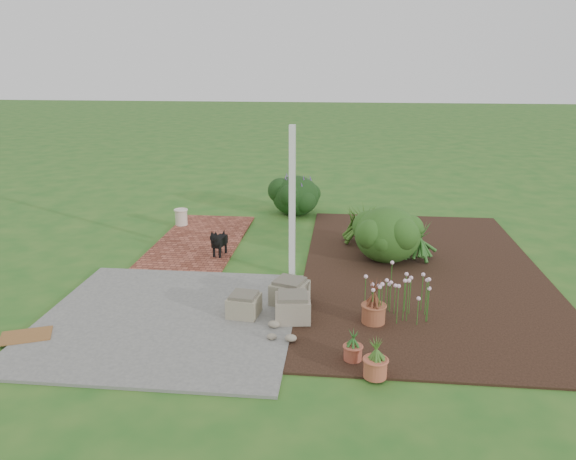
# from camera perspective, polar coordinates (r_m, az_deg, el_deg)

# --- Properties ---
(ground) EXTENTS (80.00, 80.00, 0.00)m
(ground) POSITION_cam_1_polar(r_m,az_deg,el_deg) (9.38, -1.48, -4.77)
(ground) COLOR #225C1D
(ground) RESTS_ON ground
(concrete_patio) EXTENTS (3.50, 3.50, 0.04)m
(concrete_patio) POSITION_cam_1_polar(r_m,az_deg,el_deg) (8.07, -12.07, -8.76)
(concrete_patio) COLOR #5F5F5C
(concrete_patio) RESTS_ON ground
(brick_path) EXTENTS (1.60, 3.50, 0.04)m
(brick_path) POSITION_cam_1_polar(r_m,az_deg,el_deg) (11.31, -8.88, -1.02)
(brick_path) COLOR brown
(brick_path) RESTS_ON ground
(garden_bed) EXTENTS (4.00, 7.00, 0.03)m
(garden_bed) POSITION_cam_1_polar(r_m,az_deg,el_deg) (9.86, 13.51, -4.05)
(garden_bed) COLOR black
(garden_bed) RESTS_ON ground
(veranda_post) EXTENTS (0.10, 0.10, 2.50)m
(veranda_post) POSITION_cam_1_polar(r_m,az_deg,el_deg) (9.06, 0.43, 2.76)
(veranda_post) COLOR white
(veranda_post) RESTS_ON ground
(stone_trough_near) EXTENTS (0.53, 0.53, 0.32)m
(stone_trough_near) POSITION_cam_1_polar(r_m,az_deg,el_deg) (7.77, 0.48, -7.96)
(stone_trough_near) COLOR #746A59
(stone_trough_near) RESTS_ON concrete_patio
(stone_trough_mid) EXTENTS (0.60, 0.60, 0.31)m
(stone_trough_mid) POSITION_cam_1_polar(r_m,az_deg,el_deg) (8.26, 0.16, -6.39)
(stone_trough_mid) COLOR #78715D
(stone_trough_mid) RESTS_ON concrete_patio
(stone_trough_far) EXTENTS (0.46, 0.46, 0.28)m
(stone_trough_far) POSITION_cam_1_polar(r_m,az_deg,el_deg) (7.92, -4.49, -7.67)
(stone_trough_far) COLOR gray
(stone_trough_far) RESTS_ON concrete_patio
(coir_doormat) EXTENTS (0.73, 0.61, 0.02)m
(coir_doormat) POSITION_cam_1_polar(r_m,az_deg,el_deg) (8.12, -25.08, -9.71)
(coir_doormat) COLOR brown
(coir_doormat) RESTS_ON concrete_patio
(black_dog) EXTENTS (0.24, 0.55, 0.48)m
(black_dog) POSITION_cam_1_polar(r_m,az_deg,el_deg) (10.22, -7.07, -1.11)
(black_dog) COLOR black
(black_dog) RESTS_ON brick_path
(cream_ceramic_urn) EXTENTS (0.32, 0.32, 0.34)m
(cream_ceramic_urn) POSITION_cam_1_polar(r_m,az_deg,el_deg) (12.30, -10.79, 1.28)
(cream_ceramic_urn) COLOR beige
(cream_ceramic_urn) RESTS_ON brick_path
(evergreen_shrub) EXTENTS (1.53, 1.53, 0.99)m
(evergreen_shrub) POSITION_cam_1_polar(r_m,az_deg,el_deg) (10.07, 10.09, -0.33)
(evergreen_shrub) COLOR #0C3A14
(evergreen_shrub) RESTS_ON garden_bed
(agapanthus_clump_back) EXTENTS (1.22, 1.22, 0.84)m
(agapanthus_clump_back) POSITION_cam_1_polar(r_m,az_deg,el_deg) (10.23, 13.05, -0.67)
(agapanthus_clump_back) COLOR #133D18
(agapanthus_clump_back) RESTS_ON garden_bed
(agapanthus_clump_front) EXTENTS (1.35, 1.35, 0.91)m
(agapanthus_clump_front) POSITION_cam_1_polar(r_m,az_deg,el_deg) (10.99, 7.32, 1.04)
(agapanthus_clump_front) COLOR #133B0F
(agapanthus_clump_front) RESTS_ON garden_bed
(pink_flower_patch) EXTENTS (1.15, 1.15, 0.63)m
(pink_flower_patch) POSITION_cam_1_polar(r_m,az_deg,el_deg) (8.00, 11.02, -6.35)
(pink_flower_patch) COLOR #113D0F
(pink_flower_patch) RESTS_ON garden_bed
(terracotta_pot_bronze) EXTENTS (0.37, 0.37, 0.26)m
(terracotta_pot_bronze) POSITION_cam_1_polar(r_m,az_deg,el_deg) (7.80, 8.68, -8.39)
(terracotta_pot_bronze) COLOR #965032
(terracotta_pot_bronze) RESTS_ON garden_bed
(terracotta_pot_small_left) EXTENTS (0.27, 0.27, 0.18)m
(terracotta_pot_small_left) POSITION_cam_1_polar(r_m,az_deg,el_deg) (6.89, 6.61, -12.27)
(terracotta_pot_small_left) COLOR #A64D38
(terracotta_pot_small_left) RESTS_ON garden_bed
(terracotta_pot_small_right) EXTENTS (0.33, 0.33, 0.22)m
(terracotta_pot_small_right) POSITION_cam_1_polar(r_m,az_deg,el_deg) (6.58, 8.86, -13.67)
(terracotta_pot_small_right) COLOR #B3553C
(terracotta_pot_small_right) RESTS_ON garden_bed
(purple_flowering_bush) EXTENTS (1.40, 1.40, 0.93)m
(purple_flowering_bush) POSITION_cam_1_polar(r_m,az_deg,el_deg) (13.03, 0.78, 3.62)
(purple_flowering_bush) COLOR black
(purple_flowering_bush) RESTS_ON ground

